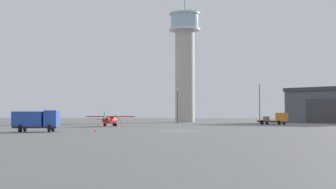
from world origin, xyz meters
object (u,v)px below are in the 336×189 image
object	(u,v)px
traffic_cone_near_right	(25,127)
light_post_east	(178,103)
truck_flatbed_orange	(277,119)
light_post_west	(260,100)
truck_box_blue	(36,120)
control_tower	(185,60)
airplane_red	(110,119)
traffic_cone_near_left	(95,129)

from	to	relation	value
traffic_cone_near_right	light_post_east	bearing A→B (deg)	57.92
truck_flatbed_orange	light_post_east	distance (m)	24.14
truck_flatbed_orange	light_post_east	bearing A→B (deg)	-160.81
truck_flatbed_orange	light_post_west	world-z (taller)	light_post_west
light_post_west	traffic_cone_near_right	distance (m)	57.75
truck_box_blue	traffic_cone_near_right	bearing A→B (deg)	112.74
truck_flatbed_orange	light_post_west	bearing A→B (deg)	146.95
control_tower	traffic_cone_near_right	xyz separation A→B (m)	(-26.15, -56.21, -17.50)
airplane_red	traffic_cone_near_right	distance (m)	18.28
truck_flatbed_orange	traffic_cone_near_right	xyz separation A→B (m)	(-45.90, -28.84, -0.97)
light_post_east	traffic_cone_near_right	bearing A→B (deg)	-122.08
airplane_red	truck_flatbed_orange	size ratio (longest dim) A/B	1.51
truck_flatbed_orange	truck_box_blue	xyz separation A→B (m)	(-40.37, -40.40, 0.32)
light_post_east	traffic_cone_near_left	xyz separation A→B (m)	(-11.15, -47.91, -4.84)
light_post_west	traffic_cone_near_left	bearing A→B (deg)	-123.37
truck_flatbed_orange	truck_box_blue	size ratio (longest dim) A/B	1.10
airplane_red	traffic_cone_near_right	xyz separation A→B (m)	(-11.35, -14.30, -1.03)
traffic_cone_near_right	traffic_cone_near_left	bearing A→B (deg)	-36.46
control_tower	light_post_east	size ratio (longest dim) A/B	4.11
light_post_west	light_post_east	size ratio (longest dim) A/B	1.12
truck_box_blue	traffic_cone_near_left	xyz separation A→B (m)	(7.38, 2.03, -1.32)
truck_box_blue	light_post_west	bearing A→B (deg)	49.14
light_post_west	truck_flatbed_orange	bearing A→B (deg)	-75.82
airplane_red	light_post_east	world-z (taller)	light_post_east
control_tower	truck_flatbed_orange	size ratio (longest dim) A/B	5.49
control_tower	truck_flatbed_orange	bearing A→B (deg)	-54.19
truck_flatbed_orange	light_post_east	size ratio (longest dim) A/B	0.75
truck_flatbed_orange	traffic_cone_near_left	xyz separation A→B (m)	(-32.99, -38.38, -1.00)
truck_flatbed_orange	traffic_cone_near_left	world-z (taller)	truck_flatbed_orange
light_post_east	traffic_cone_near_right	distance (m)	45.55
truck_flatbed_orange	traffic_cone_near_left	bearing A→B (deg)	-87.91
control_tower	light_post_east	bearing A→B (deg)	-96.70
traffic_cone_near_left	airplane_red	bearing A→B (deg)	93.75
airplane_red	truck_box_blue	distance (m)	26.50
truck_flatbed_orange	light_post_east	world-z (taller)	light_post_east
traffic_cone_near_left	traffic_cone_near_right	xyz separation A→B (m)	(-12.91, 9.54, 0.03)
control_tower	truck_flatbed_orange	xyz separation A→B (m)	(19.75, -27.36, -16.53)
light_post_west	light_post_east	distance (m)	19.74
traffic_cone_near_left	traffic_cone_near_right	bearing A→B (deg)	143.54
truck_flatbed_orange	light_post_east	xyz separation A→B (m)	(-21.84, 9.53, 3.84)
airplane_red	truck_flatbed_orange	bearing A→B (deg)	-58.50
truck_box_blue	truck_flatbed_orange	bearing A→B (deg)	42.19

